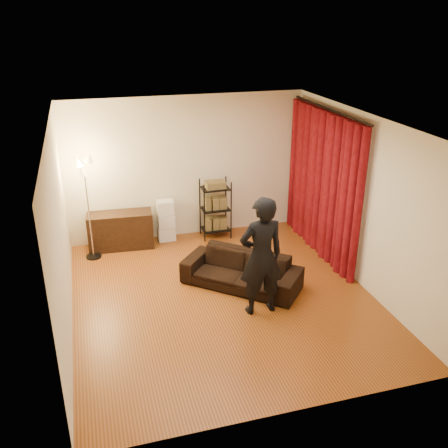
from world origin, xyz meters
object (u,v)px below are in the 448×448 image
object	(u,v)px
person	(261,256)
wire_shelf	(215,209)
storage_boxes	(166,221)
sofa	(241,271)
floor_lamp	(88,210)
media_cabinet	(121,230)

from	to	relation	value
person	wire_shelf	distance (m)	2.73
person	storage_boxes	world-z (taller)	person
sofa	floor_lamp	bearing A→B (deg)	-175.88
media_cabinet	floor_lamp	xyz separation A→B (m)	(-0.53, -0.28, 0.58)
media_cabinet	floor_lamp	world-z (taller)	floor_lamp
media_cabinet	storage_boxes	world-z (taller)	storage_boxes
media_cabinet	wire_shelf	world-z (taller)	wire_shelf
wire_shelf	storage_boxes	bearing A→B (deg)	-171.60
sofa	person	bearing A→B (deg)	-45.87
sofa	storage_boxes	xyz separation A→B (m)	(-0.85, 2.05, 0.13)
sofa	wire_shelf	bearing A→B (deg)	128.17
person	storage_boxes	size ratio (longest dim) A/B	2.22
person	storage_boxes	bearing A→B (deg)	-75.18
media_cabinet	storage_boxes	size ratio (longest dim) A/B	1.45
media_cabinet	person	bearing A→B (deg)	-53.03
wire_shelf	media_cabinet	bearing A→B (deg)	-166.24
wire_shelf	floor_lamp	size ratio (longest dim) A/B	0.62
sofa	person	size ratio (longest dim) A/B	1.04
person	media_cabinet	size ratio (longest dim) A/B	1.53
sofa	storage_boxes	world-z (taller)	storage_boxes
floor_lamp	person	bearing A→B (deg)	-46.99
person	floor_lamp	xyz separation A→B (m)	(-2.28, 2.44, 0.03)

